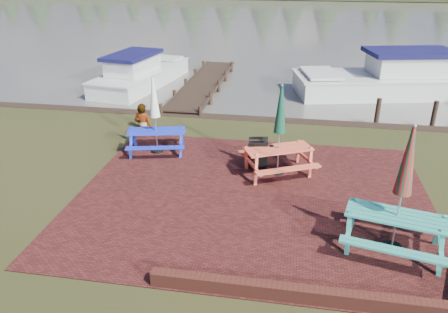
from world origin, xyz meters
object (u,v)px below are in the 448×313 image
(chalkboard, at_px, (258,154))
(jetty, at_px, (203,84))
(picnic_table_teal, at_px, (398,210))
(boat_near, at_px, (390,80))
(boat_jetty, at_px, (140,75))
(picnic_table_blue, at_px, (156,127))
(person, at_px, (141,104))
(picnic_table_red, at_px, (279,144))

(chalkboard, height_order, jetty, chalkboard)
(picnic_table_teal, height_order, boat_near, picnic_table_teal)
(boat_jetty, distance_m, boat_near, 11.93)
(picnic_table_teal, xyz_separation_m, chalkboard, (-3.19, 3.45, -0.51))
(picnic_table_teal, bearing_deg, chalkboard, 145.79)
(chalkboard, relative_size, boat_near, 0.10)
(jetty, distance_m, boat_near, 8.72)
(boat_near, bearing_deg, chalkboard, 138.06)
(picnic_table_blue, distance_m, jetty, 7.99)
(picnic_table_blue, relative_size, jetty, 0.27)
(chalkboard, relative_size, jetty, 0.10)
(picnic_table_teal, height_order, picnic_table_blue, picnic_table_teal)
(boat_jetty, height_order, person, person)
(picnic_table_blue, height_order, chalkboard, picnic_table_blue)
(picnic_table_red, xyz_separation_m, picnic_table_blue, (-3.84, 0.87, -0.05))
(picnic_table_red, relative_size, boat_near, 0.30)
(picnic_table_blue, bearing_deg, chalkboard, -23.76)
(boat_jetty, bearing_deg, chalkboard, -43.33)
(jetty, bearing_deg, boat_jetty, 176.51)
(picnic_table_blue, relative_size, boat_jetty, 0.36)
(picnic_table_red, bearing_deg, person, 124.28)
(chalkboard, relative_size, person, 0.49)
(picnic_table_red, distance_m, boat_jetty, 11.61)
(picnic_table_teal, xyz_separation_m, boat_jetty, (-9.88, 12.21, -0.61))
(picnic_table_red, height_order, boat_jetty, picnic_table_red)
(chalkboard, distance_m, boat_jetty, 11.03)
(jetty, xyz_separation_m, boat_jetty, (-3.23, 0.20, 0.26))
(jetty, relative_size, boat_jetty, 1.33)
(jetty, distance_m, person, 6.10)
(picnic_table_blue, distance_m, person, 2.29)
(picnic_table_teal, distance_m, jetty, 13.76)
(picnic_table_blue, xyz_separation_m, boat_jetty, (-3.45, 8.15, -0.48))
(picnic_table_blue, xyz_separation_m, person, (-1.16, 1.98, 0.07))
(picnic_table_blue, bearing_deg, picnic_table_red, -25.67)
(person, bearing_deg, boat_near, -140.12)
(picnic_table_teal, distance_m, boat_jetty, 15.72)
(picnic_table_red, xyz_separation_m, jetty, (-4.06, 8.82, -0.79))
(chalkboard, distance_m, person, 5.13)
(picnic_table_teal, xyz_separation_m, person, (-7.59, 6.04, -0.05))
(picnic_table_red, bearing_deg, chalkboard, 131.36)
(jetty, distance_m, boat_jetty, 3.25)
(picnic_table_red, distance_m, jetty, 9.74)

